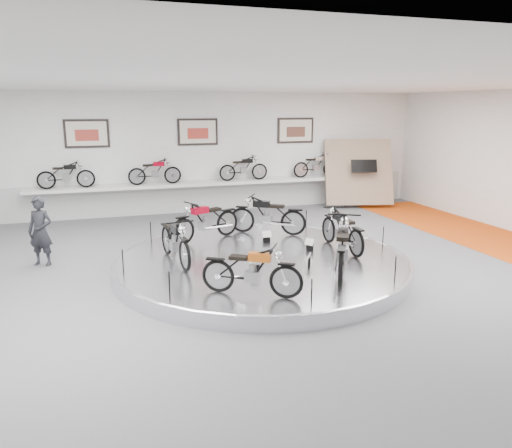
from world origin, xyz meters
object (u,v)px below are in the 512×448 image
object	(u,v)px
display_platform	(261,264)
bike_b	(267,215)
bike_c	(206,220)
bike_e	(252,270)
shelf	(201,184)
visitor	(40,231)
bike_a	(342,229)
bike_f	(343,247)
bike_d	(175,240)

from	to	relation	value
display_platform	bike_b	size ratio (longest dim) A/B	3.77
bike_c	bike_e	xyz separation A→B (m)	(-0.04, -3.88, -0.04)
bike_c	bike_e	distance (m)	3.88
bike_b	bike_c	size ratio (longest dim) A/B	1.00
shelf	visitor	size ratio (longest dim) A/B	7.02
display_platform	bike_a	size ratio (longest dim) A/B	3.93
bike_a	visitor	bearing A→B (deg)	72.61
display_platform	bike_c	distance (m)	2.07
bike_e	bike_f	xyz separation A→B (m)	(2.02, 0.52, 0.11)
bike_b	bike_e	bearing A→B (deg)	99.29
bike_a	visitor	distance (m)	6.81
bike_d	bike_b	bearing A→B (deg)	115.08
bike_f	bike_c	bearing A→B (deg)	59.93
bike_a	bike_e	distance (m)	3.52
shelf	bike_b	bearing A→B (deg)	-79.86
display_platform	bike_b	distance (m)	2.17
bike_f	bike_a	bearing A→B (deg)	2.22
display_platform	visitor	world-z (taller)	visitor
bike_f	visitor	distance (m)	6.70
bike_c	bike_b	bearing A→B (deg)	160.44
bike_a	bike_e	xyz separation A→B (m)	(-2.83, -2.10, -0.03)
bike_a	visitor	size ratio (longest dim) A/B	1.04
bike_d	bike_f	size ratio (longest dim) A/B	0.87
bike_a	bike_b	distance (m)	2.22
bike_b	bike_c	world-z (taller)	bike_b
display_platform	bike_f	distance (m)	2.07
bike_f	shelf	bearing A→B (deg)	37.50
shelf	bike_a	xyz separation A→B (m)	(1.94, -6.40, -0.22)
shelf	bike_f	bearing A→B (deg)	-81.92
display_platform	shelf	xyz separation A→B (m)	(0.00, 6.40, 0.85)
bike_d	bike_e	size ratio (longest dim) A/B	1.08
shelf	bike_e	bearing A→B (deg)	-95.94
shelf	bike_f	size ratio (longest dim) A/B	5.77
bike_b	bike_c	bearing A→B (deg)	36.59
display_platform	shelf	distance (m)	6.46
visitor	bike_d	bearing A→B (deg)	-4.94
bike_a	bike_d	size ratio (longest dim) A/B	0.98
visitor	bike_c	bearing A→B (deg)	24.74
bike_a	bike_c	size ratio (longest dim) A/B	0.96
bike_c	bike_d	world-z (taller)	bike_c
shelf	bike_d	xyz separation A→B (m)	(-1.84, -6.19, -0.21)
bike_f	visitor	size ratio (longest dim) A/B	1.22
bike_b	display_platform	bearing A→B (deg)	99.31
bike_c	display_platform	bearing A→B (deg)	91.40
bike_c	visitor	xyz separation A→B (m)	(-3.75, 0.11, -0.01)
bike_f	visitor	xyz separation A→B (m)	(-5.73, 3.47, -0.08)
visitor	shelf	bearing A→B (deg)	70.85
bike_d	bike_c	bearing A→B (deg)	139.97
bike_a	bike_c	xyz separation A→B (m)	(-2.79, 1.78, 0.02)
bike_b	bike_d	world-z (taller)	bike_b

